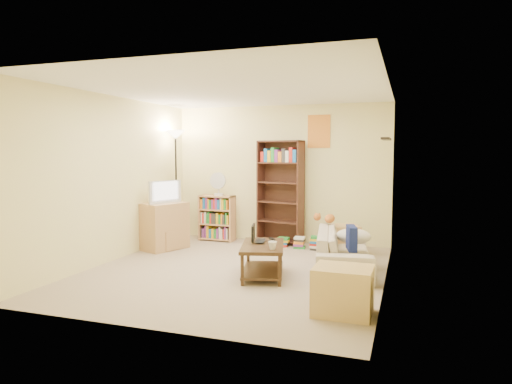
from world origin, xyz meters
TOP-DOWN VIEW (x-y plane):
  - room at (0.00, 0.01)m, footprint 4.50×4.54m
  - sofa at (1.41, 0.58)m, footprint 2.08×1.30m
  - navy_pillow at (1.56, 0.19)m, footprint 0.19×0.37m
  - cream_blanket at (1.53, 0.64)m, footprint 0.50×0.36m
  - tabby_cat at (1.06, 1.24)m, footprint 0.43×0.20m
  - coffee_table at (0.45, -0.18)m, footprint 0.77×1.08m
  - laptop at (0.41, -0.04)m, footprint 0.39×0.33m
  - laptop_screen at (0.28, -0.07)m, footprint 0.09×0.32m
  - mug at (0.66, -0.45)m, footprint 0.22×0.22m
  - tv_remote at (0.47, 0.16)m, footprint 0.14×0.18m
  - tv_stand at (-1.70, 0.95)m, footprint 0.76×0.88m
  - television at (-1.70, 0.95)m, footprint 0.72×0.53m
  - tall_bookshelf at (0.06, 2.05)m, footprint 0.88×0.45m
  - short_bookshelf at (-1.13, 1.93)m, footprint 0.67×0.28m
  - desk_fan at (-1.08, 1.88)m, footprint 0.30×0.17m
  - floor_lamp at (-1.80, 1.61)m, footprint 0.35×0.35m
  - side_table at (1.31, 1.49)m, footprint 0.54×0.54m
  - end_cabinet at (1.65, -1.26)m, footprint 0.59×0.50m
  - book_stacks at (0.53, 1.71)m, footprint 0.79×0.26m

SIDE VIEW (x-z plane):
  - book_stacks at x=0.53m, z-range -0.02..0.22m
  - side_table at x=1.31m, z-range 0.00..0.48m
  - end_cabinet at x=1.65m, z-range 0.00..0.49m
  - sofa at x=1.41m, z-range 0.00..0.54m
  - coffee_table at x=0.45m, z-range 0.07..0.50m
  - tv_stand at x=-1.70m, z-range 0.00..0.79m
  - short_bookshelf at x=-1.13m, z-range 0.00..0.85m
  - tv_remote at x=0.47m, z-range 0.43..0.46m
  - laptop at x=0.41m, z-range 0.43..0.46m
  - cream_blanket at x=1.53m, z-range 0.36..0.57m
  - mug at x=0.66m, z-range 0.43..0.54m
  - navy_pillow at x=1.56m, z-range 0.36..0.68m
  - laptop_screen at x=0.28m, z-range 0.46..0.67m
  - tabby_cat at x=1.06m, z-range 0.54..0.69m
  - tall_bookshelf at x=0.06m, z-range 0.05..1.91m
  - television at x=-1.70m, z-range 0.79..1.17m
  - desk_fan at x=-1.08m, z-range 0.87..1.30m
  - room at x=0.00m, z-range 0.36..2.88m
  - floor_lamp at x=-1.80m, z-range 0.61..2.65m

